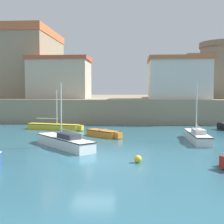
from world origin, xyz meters
TOP-DOWN VIEW (x-y plane):
  - ground_plane at (0.00, 0.00)m, footprint 200.00×200.00m
  - quay_seawall at (0.00, 39.27)m, footprint 120.00×40.00m
  - dinghy_orange_3 at (-0.37, 9.64)m, footprint 3.42×2.99m
  - sailboat_white_6 at (7.41, 7.60)m, footprint 1.28×6.15m
  - sailboat_yellow_8 at (-6.06, 14.19)m, footprint 6.29×2.54m
  - sailboat_white_9 at (-2.71, 4.18)m, footprint 5.30×5.72m
  - mooring_buoy at (2.59, -0.17)m, footprint 0.45×0.45m
  - church at (-17.24, 32.11)m, footprint 15.36×15.03m
  - harbor_shed_near_wharf at (8.00, 23.55)m, footprint 7.85×7.21m
  - harbor_shed_mid_row at (-8.00, 24.96)m, footprint 8.33×6.00m

SIDE VIEW (x-z plane):
  - ground_plane at x=0.00m, z-range 0.00..0.00m
  - mooring_buoy at x=2.59m, z-range 0.00..0.45m
  - dinghy_orange_3 at x=-0.37m, z-range -0.01..0.65m
  - sailboat_yellow_8 at x=-6.06m, z-range -1.75..2.45m
  - sailboat_white_6 at x=7.41m, z-range -1.94..2.85m
  - sailboat_white_9 at x=-2.71m, z-range -1.88..2.80m
  - quay_seawall at x=0.00m, z-range 0.00..3.00m
  - harbor_shed_near_wharf at x=8.00m, z-range 3.02..8.40m
  - harbor_shed_mid_row at x=-8.00m, z-range 3.02..8.70m
  - church at x=-17.24m, z-range 0.92..16.96m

